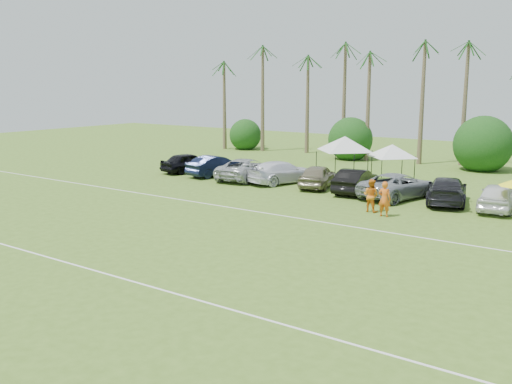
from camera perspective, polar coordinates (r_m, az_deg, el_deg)
The scene contains 25 objects.
ground at distance 22.35m, azimuth -20.52°, elevation -8.54°, with size 120.00×120.00×0.00m, color #486C20.
field_lines at distance 27.37m, azimuth -6.59°, elevation -4.35°, with size 80.00×12.10×0.01m.
palm_tree_0 at distance 63.54m, azimuth -3.48°, elevation 11.17°, with size 2.40×2.40×8.90m.
palm_tree_1 at distance 60.55m, azimuth 0.29°, elevation 12.03°, with size 2.40×2.40×9.90m.
palm_tree_2 at distance 57.86m, azimuth 4.46°, elevation 12.90°, with size 2.40×2.40×10.90m.
palm_tree_3 at distance 55.95m, azimuth 8.09°, elevation 13.76°, with size 2.40×2.40×11.90m.
palm_tree_4 at distance 54.15m, azimuth 11.85°, elevation 11.01°, with size 2.40×2.40×8.90m.
palm_tree_5 at distance 52.69m, azimuth 15.96°, elevation 11.78°, with size 2.40×2.40×9.90m.
palm_tree_6 at distance 51.51m, azimuth 20.30°, elevation 12.52°, with size 2.40×2.40×10.90m.
bush_tree_0 at distance 62.75m, azimuth -0.70°, elevation 5.99°, with size 4.00×4.00×4.00m.
bush_tree_1 at distance 56.14m, azimuth 10.16°, elevation 5.25°, with size 4.00×4.00×4.00m.
bush_tree_2 at distance 52.23m, azimuth 22.17°, elevation 4.20°, with size 4.00×4.00×4.00m.
sideline_player_a at distance 31.60m, azimuth 12.73°, elevation -0.69°, with size 0.71×0.46×1.94m, color orange.
sideline_player_b at distance 32.61m, azimuth 11.42°, elevation -0.34°, with size 0.91×0.71×1.87m, color orange.
canopy_tent_left at distance 42.84m, azimuth 8.89°, elevation 5.53°, with size 4.69×4.69×3.80m.
canopy_tent_right at distance 42.55m, azimuth 13.48°, elevation 4.66°, with size 3.98×3.98×3.22m.
parked_car_0 at distance 46.51m, azimuth -6.77°, elevation 2.95°, with size 1.88×4.68×1.59m, color black.
parked_car_1 at distance 44.48m, azimuth -4.05°, elevation 2.64°, with size 1.69×4.83×1.59m, color black.
parked_car_2 at distance 42.66m, azimuth -0.96°, elevation 2.31°, with size 2.64×5.73×1.59m, color #A9ABAF.
parked_car_3 at distance 41.21m, azimuth 2.59°, elevation 2.00°, with size 2.23×5.49×1.59m, color white.
parked_car_4 at distance 39.71m, azimuth 6.21°, elevation 1.60°, with size 1.88×4.68×1.59m, color #7C7459.
parked_car_5 at distance 38.14m, azimuth 9.92°, elevation 1.12°, with size 1.69×4.83×1.59m, color black.
parked_car_6 at distance 36.86m, azimuth 14.00°, elevation 0.62°, with size 2.64×5.73×1.59m, color gray.
parked_car_7 at distance 36.16m, azimuth 18.54°, elevation 0.18°, with size 2.23×5.49×1.59m, color black.
parked_car_8 at distance 35.13m, azimuth 23.02°, elevation -0.43°, with size 1.88×4.68×1.59m, color white.
Camera 1 is at (17.69, -11.62, 7.18)m, focal length 40.00 mm.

